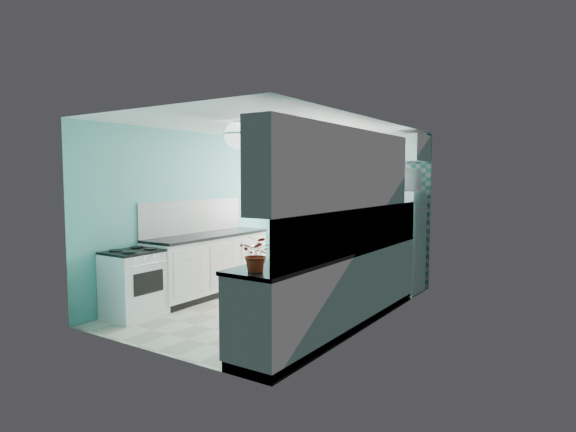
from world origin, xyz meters
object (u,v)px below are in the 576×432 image
Objects in this scene: ceiling_light at (238,135)px; microwave at (399,180)px; potted_plant at (257,254)px; fruit_bowl at (290,260)px; sink at (374,241)px; stove at (134,283)px; fridge at (398,241)px.

ceiling_light is 0.59× the size of microwave.
ceiling_light reaches higher than potted_plant.
potted_plant reaches higher than fruit_bowl.
ceiling_light is 2.09m from potted_plant.
ceiling_light reaches higher than sink.
ceiling_light is at bearing 27.14° from stove.
potted_plant is at bearing -85.40° from fridge.
potted_plant reaches higher than stove.
stove is at bearing -150.90° from ceiling_light.
stove is 2.53× the size of potted_plant.
fridge is 4.75× the size of potted_plant.
microwave reaches higher than sink.
ceiling_light is at bearing -109.64° from fridge.
microwave reaches higher than potted_plant.
stove is (-1.20, -0.67, -1.88)m from ceiling_light.
microwave reaches higher than fruit_bowl.
fruit_bowl is at bearing 94.38° from microwave.
sink is (0.09, -1.19, 0.13)m from fridge.
sink is 1.59× the size of potted_plant.
stove is 3.27× the size of fruit_bowl.
ceiling_light is 2.32m from stove.
ceiling_light reaches higher than microwave.
stove is at bearing -179.56° from fruit_bowl.
ceiling_light is 0.66× the size of sink.
fridge reaches higher than stove.
stove is 4.23m from microwave.
potted_plant is at bearing -14.62° from stove.
sink is at bearing -82.21° from fridge.
fridge is 1.88× the size of stove.
fridge is 1.20m from sink.
microwave is (2.31, 3.30, 1.31)m from stove.
microwave is (1.11, 2.63, -0.57)m from ceiling_light.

